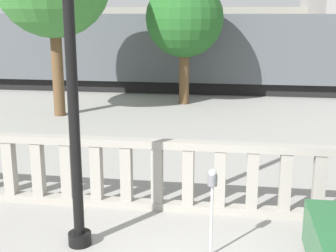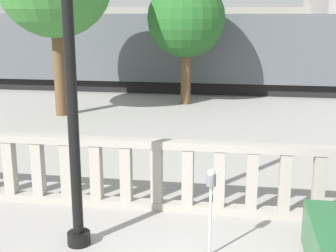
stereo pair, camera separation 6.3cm
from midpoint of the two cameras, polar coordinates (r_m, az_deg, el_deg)
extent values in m
cube|color=#9E998E|center=(8.66, 4.12, -9.91)|extent=(16.13, 0.24, 0.14)
cube|color=#9E998E|center=(8.26, 4.26, -2.43)|extent=(16.13, 0.24, 0.14)
cube|color=#9E998E|center=(9.44, -18.90, -4.81)|extent=(0.20, 0.20, 1.04)
cube|color=#9E998E|center=(9.19, -15.73, -5.06)|extent=(0.20, 0.20, 1.04)
cube|color=#9E998E|center=(8.98, -12.40, -5.31)|extent=(0.20, 0.20, 1.04)
cube|color=#9E998E|center=(8.80, -8.91, -5.55)|extent=(0.20, 0.20, 1.04)
cube|color=#9E998E|center=(8.65, -5.29, -5.77)|extent=(0.20, 0.20, 1.04)
cube|color=#9E998E|center=(8.54, -1.56, -5.98)|extent=(0.20, 0.20, 1.04)
cube|color=#9E998E|center=(8.47, 2.26, -6.17)|extent=(0.20, 0.20, 1.04)
cube|color=#9E998E|center=(8.43, 6.13, -6.34)|extent=(0.20, 0.20, 1.04)
cube|color=#9E998E|center=(8.43, 10.02, -6.47)|extent=(0.20, 0.20, 1.04)
cube|color=#9E998E|center=(8.47, 13.90, -6.58)|extent=(0.20, 0.20, 1.04)
cube|color=#9E998E|center=(8.55, 17.72, -6.65)|extent=(0.20, 0.20, 1.04)
cylinder|color=black|center=(7.64, -10.93, -13.30)|extent=(0.36, 0.36, 0.20)
cylinder|color=black|center=(6.84, -12.06, 9.01)|extent=(0.16, 0.16, 5.63)
cylinder|color=silver|center=(7.05, 5.06, -11.43)|extent=(0.04, 0.04, 1.11)
cylinder|color=slate|center=(6.80, 5.17, -6.59)|extent=(0.14, 0.14, 0.16)
sphere|color=#B2B7BC|center=(6.76, 5.19, -5.71)|extent=(0.12, 0.12, 0.12)
cube|color=black|center=(21.64, 2.46, 5.15)|extent=(22.43, 2.46, 0.55)
cube|color=#4C5156|center=(21.44, 2.51, 9.66)|extent=(22.89, 3.07, 2.86)
cube|color=black|center=(30.47, 8.34, 7.57)|extent=(20.29, 2.47, 0.55)
cube|color=gray|center=(30.33, 8.46, 11.10)|extent=(20.71, 3.08, 3.21)
cylinder|color=brown|center=(18.23, 1.87, 6.10)|extent=(0.39, 0.39, 2.18)
sphere|color=#235B23|center=(18.07, 1.93, 13.00)|extent=(2.94, 2.94, 2.94)
cylinder|color=brown|center=(16.53, -13.41, 6.59)|extent=(0.39, 0.39, 3.13)
camera|label=1|loc=(0.03, -90.19, -0.05)|focal=50.00mm
camera|label=2|loc=(0.03, 89.81, 0.05)|focal=50.00mm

